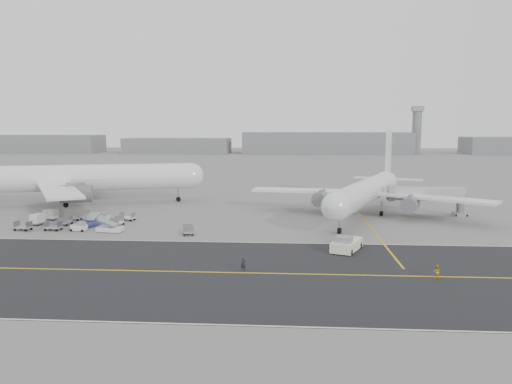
# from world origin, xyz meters

# --- Properties ---
(ground) EXTENTS (700.00, 700.00, 0.00)m
(ground) POSITION_xyz_m (0.00, 0.00, 0.00)
(ground) COLOR gray
(ground) RESTS_ON ground
(taxiway) EXTENTS (220.00, 59.00, 0.03)m
(taxiway) POSITION_xyz_m (5.02, -17.98, 0.01)
(taxiway) COLOR #252527
(taxiway) RESTS_ON ground
(horizon_buildings) EXTENTS (520.00, 28.00, 28.00)m
(horizon_buildings) POSITION_xyz_m (30.00, 260.00, 0.00)
(horizon_buildings) COLOR gray
(horizon_buildings) RESTS_ON ground
(control_tower) EXTENTS (7.00, 7.00, 31.25)m
(control_tower) POSITION_xyz_m (100.00, 265.00, 16.25)
(control_tower) COLOR gray
(control_tower) RESTS_ON ground
(airliner_a) EXTENTS (58.69, 57.48, 20.80)m
(airliner_a) POSITION_xyz_m (-32.92, 31.73, 5.99)
(airliner_a) COLOR white
(airliner_a) RESTS_ON ground
(airliner_b) EXTENTS (45.04, 45.93, 16.64)m
(airliner_b) POSITION_xyz_m (31.20, 22.98, 4.80)
(airliner_b) COLOR white
(airliner_b) RESTS_ON ground
(pushback_tug) EXTENTS (5.08, 8.02, 2.31)m
(pushback_tug) POSITION_xyz_m (23.95, -6.40, 0.95)
(pushback_tug) COLOR white
(pushback_tug) RESTS_ON ground
(jet_bridge) EXTENTS (15.21, 3.13, 5.74)m
(jet_bridge) POSITION_xyz_m (42.79, 23.38, 4.00)
(jet_bridge) COLOR gray
(jet_bridge) RESTS_ON ground
(gse_cluster) EXTENTS (24.02, 19.01, 2.04)m
(gse_cluster) POSITION_xyz_m (-21.26, 9.01, 0.00)
(gse_cluster) COLOR gray
(gse_cluster) RESTS_ON ground
(stray_dolly) EXTENTS (2.19, 2.89, 1.58)m
(stray_dolly) POSITION_xyz_m (-0.28, 2.70, 0.00)
(stray_dolly) COLOR silver
(stray_dolly) RESTS_ON ground
(ground_crew_a) EXTENTS (0.60, 0.40, 1.62)m
(ground_crew_a) POSITION_xyz_m (10.53, -17.06, 0.81)
(ground_crew_a) COLOR black
(ground_crew_a) RESTS_ON ground
(ground_crew_b) EXTENTS (0.87, 0.74, 1.58)m
(ground_crew_b) POSITION_xyz_m (32.87, -18.64, 0.79)
(ground_crew_b) COLOR gold
(ground_crew_b) RESTS_ON ground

